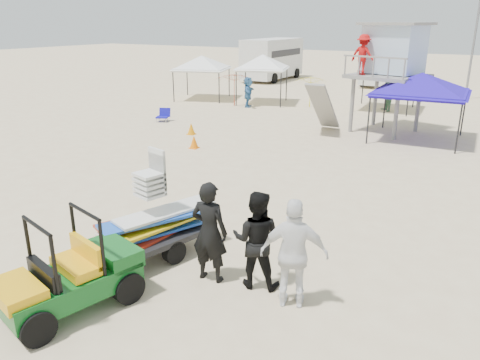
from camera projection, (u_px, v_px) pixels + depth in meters
The scene contains 20 objects.
ground at pixel (136, 287), 8.66m from camera, with size 140.00×140.00×0.00m, color beige.
utility_cart at pixel (66, 269), 7.75m from camera, with size 1.63×2.42×1.68m.
surf_trailer at pixel (156, 218), 9.65m from camera, with size 1.69×2.46×1.99m.
man_left at pixel (209, 232), 8.63m from camera, with size 0.72×0.47×1.96m, color black.
man_mid at pixel (256, 240), 8.45m from camera, with size 0.90×0.70×1.86m, color black.
man_right at pixel (294, 254), 7.83m from camera, with size 1.15×0.48×1.95m, color white.
lifeguard_tower at pixel (389, 53), 19.83m from camera, with size 3.40×3.40×4.50m.
canopy_blue at pixel (423, 76), 18.57m from camera, with size 3.59×3.59×3.12m.
canopy_white_a at pixel (263, 57), 27.06m from camera, with size 3.41×3.41×3.21m.
canopy_white_b at pixel (202, 58), 28.55m from camera, with size 3.79×3.79×3.05m.
canopy_white_c at pixel (387, 64), 25.10m from camera, with size 3.27×3.27×3.01m.
umbrella_a at pixel (234, 90), 26.69m from camera, with size 2.03×2.07×1.86m, color red.
umbrella_b at pixel (311, 92), 26.31m from camera, with size 1.90×1.94×1.75m, color yellow.
cone_near at pixel (194, 142), 17.99m from camera, with size 0.34×0.34×0.50m, color orange.
cone_far at pixel (191, 129), 20.16m from camera, with size 0.34×0.34×0.50m, color orange.
beach_chair_a at pixel (164, 115), 22.79m from camera, with size 0.70×0.77×0.64m.
rv_far_left at pixel (272, 57), 38.32m from camera, with size 2.64×6.80×3.25m.
rv_mid_left at pixel (388, 60), 35.30m from camera, with size 2.65×6.50×3.25m.
light_pole_left at pixel (475, 32), 28.06m from camera, with size 0.14×0.14×8.00m, color slate.
distant_beachgoers at pixel (311, 93), 25.79m from camera, with size 8.17×3.97×1.84m.
Camera 1 is at (5.44, -5.57, 4.69)m, focal length 35.00 mm.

